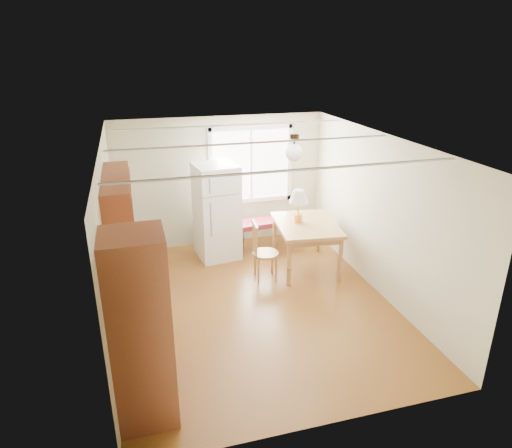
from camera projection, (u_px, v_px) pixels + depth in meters
name	position (u px, v px, depth m)	size (l,w,h in m)	color
room_shell	(256.00, 228.00, 6.53)	(4.60, 5.60, 2.62)	#5B3312
kitchen_run	(137.00, 291.00, 5.68)	(0.65, 3.40, 2.20)	brown
window_unit	(251.00, 165.00, 8.79)	(1.64, 0.05, 1.51)	white
pendant_light	(294.00, 152.00, 6.71)	(0.26, 0.26, 0.40)	#2E2114
refrigerator	(217.00, 212.00, 8.29)	(0.81, 0.81, 1.75)	white
bench	(266.00, 223.00, 8.79)	(1.28, 0.58, 0.57)	maroon
dining_table	(306.00, 229.00, 7.89)	(1.15, 1.44, 0.84)	#9D6D3C
chair	(260.00, 248.00, 7.56)	(0.45, 0.44, 1.00)	#9D6D3C
table_lamp	(299.00, 199.00, 7.77)	(0.33, 0.33, 0.58)	#D08E42
coffee_maker	(137.00, 304.00, 5.01)	(0.23, 0.28, 0.40)	black
kettle	(130.00, 274.00, 5.79)	(0.12, 0.12, 0.22)	#B9170D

